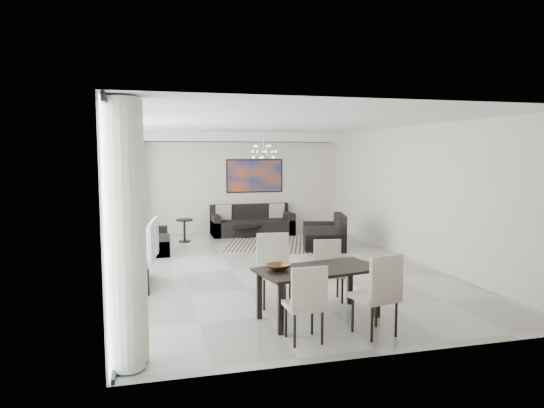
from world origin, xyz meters
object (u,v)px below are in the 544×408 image
object	(u,v)px
sofa_main	(252,224)
tv_console	(137,273)
coffee_table	(245,230)
dining_table	(319,274)
television	(146,241)

from	to	relation	value
sofa_main	tv_console	xyz separation A→B (m)	(-3.08, -4.79, -0.06)
coffee_table	dining_table	world-z (taller)	dining_table
tv_console	television	distance (m)	0.59
coffee_table	television	world-z (taller)	television
tv_console	dining_table	xyz separation A→B (m)	(2.50, -2.38, 0.41)
television	dining_table	bearing A→B (deg)	-128.59
sofa_main	dining_table	xyz separation A→B (m)	(-0.59, -7.17, 0.34)
television	coffee_table	bearing A→B (deg)	-23.57
coffee_table	tv_console	xyz separation A→B (m)	(-2.81, -4.48, 0.04)
coffee_table	television	distance (m)	5.23
coffee_table	television	size ratio (longest dim) A/B	0.78
coffee_table	tv_console	size ratio (longest dim) A/B	0.66
sofa_main	television	xyz separation A→B (m)	(-2.92, -4.78, 0.50)
coffee_table	sofa_main	size ratio (longest dim) A/B	0.41
dining_table	sofa_main	bearing A→B (deg)	85.30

